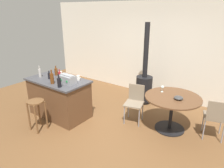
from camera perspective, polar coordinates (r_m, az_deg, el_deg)
name	(u,v)px	position (r m, az deg, el deg)	size (l,w,h in m)	color
ground_plane	(109,129)	(4.54, -0.75, -12.58)	(8.80, 8.80, 0.00)	brown
back_wall	(159,51)	(6.04, 13.18, 9.11)	(8.00, 0.10, 2.70)	silver
kitchen_island	(59,97)	(5.06, -14.55, -3.68)	(1.48, 0.82, 0.92)	brown
wooden_stool	(37,109)	(4.58, -20.40, -6.53)	(0.34, 0.34, 0.68)	brown
dining_table	(172,104)	(4.45, 16.49, -5.51)	(1.15, 1.15, 0.76)	black
folding_chair_near	(135,101)	(4.66, 6.43, -4.67)	(0.49, 0.49, 0.86)	#7F705B
folding_chair_far	(215,116)	(4.47, 27.00, -8.03)	(0.49, 0.49, 0.86)	#7F705B
wood_stove	(144,84)	(5.62, 9.00, -0.05)	(0.44, 0.45, 2.17)	black
toolbox	(68,79)	(4.57, -12.36, 1.34)	(0.36, 0.22, 0.20)	gray
bottle_0	(60,75)	(4.91, -14.48, 2.39)	(0.07, 0.07, 0.23)	maroon
bottle_1	(52,78)	(4.62, -16.49, 1.53)	(0.08, 0.08, 0.32)	#603314
bottle_2	(40,73)	(5.19, -19.60, 3.01)	(0.06, 0.06, 0.28)	#B7B2AD
bottle_3	(59,82)	(4.38, -14.59, 0.47)	(0.08, 0.08, 0.28)	black
bottle_4	(49,76)	(4.98, -17.18, 2.23)	(0.06, 0.06, 0.20)	black
bottle_5	(56,72)	(5.21, -15.41, 3.37)	(0.08, 0.08, 0.24)	#603314
cup_0	(60,74)	(5.14, -14.28, 2.80)	(0.12, 0.09, 0.11)	white
cup_1	(78,78)	(4.75, -9.47, 1.71)	(0.11, 0.08, 0.11)	white
wine_glass	(162,87)	(4.54, 13.97, -0.89)	(0.07, 0.07, 0.14)	silver
serving_bowl	(178,98)	(4.27, 18.14, -3.70)	(0.18, 0.18, 0.07)	#383838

